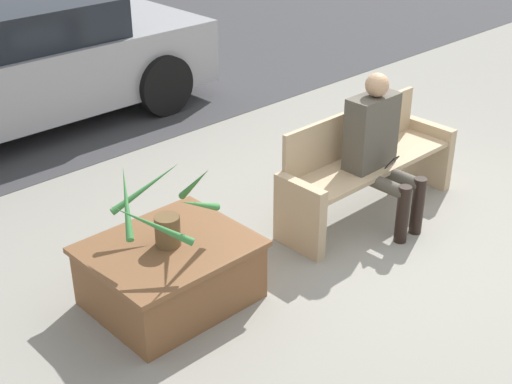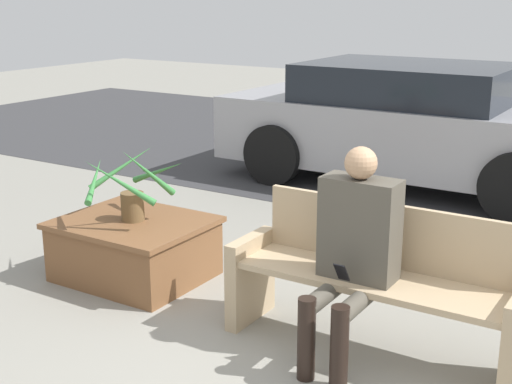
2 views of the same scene
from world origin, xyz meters
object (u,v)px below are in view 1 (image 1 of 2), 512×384
planter_box (170,271)px  parked_car (12,63)px  potted_plant (165,214)px  bench (365,165)px  person_seated (379,143)px

planter_box → parked_car: bearing=78.2°
planter_box → potted_plant: size_ratio=1.41×
potted_plant → bench: bearing=-2.5°
bench → person_seated: size_ratio=1.41×
bench → planter_box: size_ratio=1.65×
potted_plant → parked_car: (0.82, 3.86, -0.01)m
parked_car → bench: bearing=-72.9°
parked_car → potted_plant: bearing=-102.0°
planter_box → parked_car: size_ratio=0.25×
person_seated → planter_box: bearing=172.2°
potted_plant → parked_car: parked_car is taller
bench → parked_car: (-1.22, 3.94, 0.26)m
person_seated → parked_car: size_ratio=0.30×
person_seated → planter_box: size_ratio=1.18×
bench → potted_plant: potted_plant is taller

